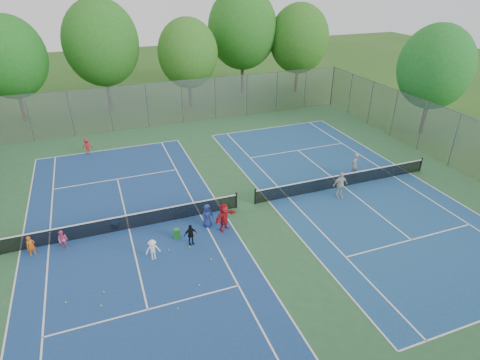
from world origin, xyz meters
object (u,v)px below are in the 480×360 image
Objects in this scene: instructor at (354,165)px; ball_hopper at (177,234)px; net_left at (128,222)px; net_right at (344,180)px; ball_crate at (115,225)px.

ball_hopper is at bearing -18.75° from instructor.
net_left reaches higher than ball_hopper.
net_left is at bearing 180.00° from net_right.
net_left reaches higher than ball_crate.
net_right is 1.86m from instructor.
ball_hopper is at bearing -37.20° from net_left.
ball_hopper is 13.46m from instructor.
net_left and net_right have the same top height.
net_left is 1.00× the size of net_right.
ball_crate is (-0.67, 0.43, -0.29)m from net_left.
net_right is (14.00, 0.00, 0.00)m from net_left.
ball_hopper is 0.32× the size of instructor.
ball_crate is at bearing -28.64° from instructor.
net_left is 14.00m from net_right.
instructor is at bearing 35.86° from net_right.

